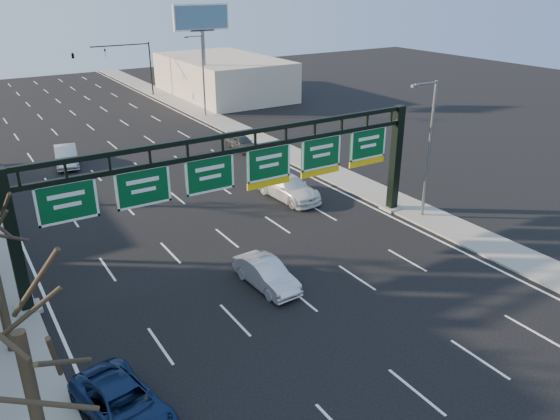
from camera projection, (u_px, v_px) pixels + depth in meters
ground at (324, 317)px, 25.72m from camera, size 160.00×160.00×0.00m
sidewalk_right at (305, 161)px, 47.54m from camera, size 3.00×120.00×0.12m
lane_markings at (166, 189)px, 41.28m from camera, size 21.60×120.00×0.01m
sign_gantry at (243, 176)px, 30.21m from camera, size 24.60×1.20×7.20m
building_right_distant at (223, 77)px, 73.47m from camera, size 12.00×20.00×5.00m
tree_near at (10, 297)px, 13.39m from camera, size 3.60×3.60×8.86m
streetlight_near at (428, 143)px, 34.52m from camera, size 2.15×0.22×9.00m
streetlight_far at (202, 72)px, 60.98m from camera, size 2.15×0.22×9.00m
billboard_right at (202, 30)px, 64.54m from camera, size 7.00×0.50×12.00m
traffic_signal_mast at (103, 57)px, 69.17m from camera, size 10.16×0.54×7.00m
car_blue_suv at (123, 404)px, 19.46m from camera, size 3.14×5.29×1.38m
car_silver_sedan at (266, 274)px, 28.00m from camera, size 1.75×4.41×1.43m
car_white_wagon at (288, 187)px, 39.31m from camera, size 2.82×5.91×1.66m
car_grey_far at (242, 143)px, 50.37m from camera, size 1.75×4.16×1.41m
car_silver_distant at (66, 156)px, 46.22m from camera, size 2.56×5.22×1.65m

